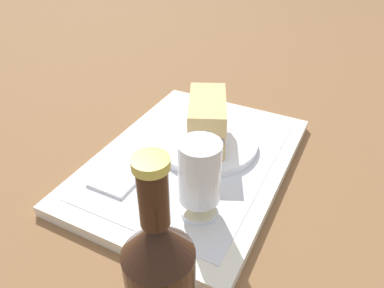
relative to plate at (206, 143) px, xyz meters
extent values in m
plane|color=brown|center=(0.04, -0.01, -0.03)|extent=(3.00, 3.00, 0.00)
cube|color=beige|center=(0.04, -0.01, -0.02)|extent=(0.44, 0.32, 0.02)
cube|color=silver|center=(0.04, -0.01, -0.01)|extent=(0.38, 0.27, 0.00)
cylinder|color=white|center=(0.00, 0.00, 0.00)|extent=(0.19, 0.19, 0.01)
cube|color=tan|center=(0.00, 0.00, 0.02)|extent=(0.14, 0.11, 0.02)
cube|color=#9EA3A8|center=(0.00, 0.00, 0.04)|extent=(0.13, 0.10, 0.02)
cube|color=silver|center=(0.00, 0.00, 0.05)|extent=(0.12, 0.09, 0.01)
sphere|color=#47932D|center=(0.05, 0.02, 0.06)|extent=(0.04, 0.04, 0.04)
cube|color=tan|center=(0.00, 0.00, 0.07)|extent=(0.14, 0.11, 0.04)
cylinder|color=silver|center=(0.16, 0.06, 0.00)|extent=(0.06, 0.06, 0.01)
cylinder|color=silver|center=(0.16, 0.06, 0.01)|extent=(0.01, 0.01, 0.02)
cylinder|color=silver|center=(0.16, 0.06, 0.07)|extent=(0.06, 0.06, 0.09)
cylinder|color=gold|center=(0.16, 0.06, 0.05)|extent=(0.06, 0.06, 0.04)
cylinder|color=white|center=(0.16, 0.06, 0.07)|extent=(0.05, 0.05, 0.01)
cube|color=white|center=(0.15, -0.09, 0.00)|extent=(0.09, 0.07, 0.01)
cone|color=black|center=(0.34, 0.11, 0.16)|extent=(0.06, 0.06, 0.04)
cylinder|color=black|center=(0.34, 0.11, 0.20)|extent=(0.02, 0.02, 0.05)
cylinder|color=#BFB74C|center=(0.34, 0.11, 0.23)|extent=(0.03, 0.03, 0.01)
camera|label=1|loc=(0.51, 0.23, 0.39)|focal=33.94mm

